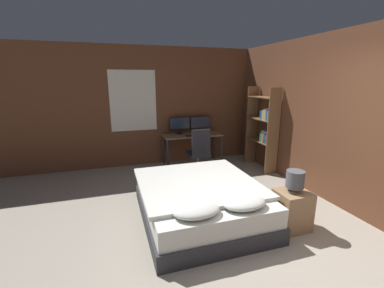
% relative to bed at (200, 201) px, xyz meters
% --- Properties ---
extents(ground_plane, '(20.00, 20.00, 0.00)m').
position_rel_bed_xyz_m(ground_plane, '(0.46, -1.16, -0.27)').
color(ground_plane, '#9E9384').
extents(wall_back, '(12.00, 0.08, 2.70)m').
position_rel_bed_xyz_m(wall_back, '(0.44, 2.75, 1.09)').
color(wall_back, brown).
rests_on(wall_back, ground_plane).
extents(wall_side_right, '(0.06, 12.00, 2.70)m').
position_rel_bed_xyz_m(wall_side_right, '(2.23, 0.34, 1.08)').
color(wall_side_right, brown).
rests_on(wall_side_right, ground_plane).
extents(bed, '(1.67, 1.96, 0.60)m').
position_rel_bed_xyz_m(bed, '(0.00, 0.00, 0.00)').
color(bed, '#2D2D33').
rests_on(bed, ground_plane).
extents(nightstand, '(0.42, 0.38, 0.53)m').
position_rel_bed_xyz_m(nightstand, '(1.08, -0.64, 0.00)').
color(nightstand, '#997551').
rests_on(nightstand, ground_plane).
extents(bedside_lamp, '(0.23, 0.23, 0.29)m').
position_rel_bed_xyz_m(bedside_lamp, '(1.08, -0.64, 0.44)').
color(bedside_lamp, gray).
rests_on(bedside_lamp, nightstand).
extents(desk, '(1.40, 0.56, 0.72)m').
position_rel_bed_xyz_m(desk, '(0.67, 2.41, 0.36)').
color(desk, '#846042').
rests_on(desk, ground_plane).
extents(monitor_left, '(0.49, 0.16, 0.38)m').
position_rel_bed_xyz_m(monitor_left, '(0.41, 2.58, 0.68)').
color(monitor_left, black).
rests_on(monitor_left, desk).
extents(monitor_right, '(0.49, 0.16, 0.38)m').
position_rel_bed_xyz_m(monitor_right, '(0.92, 2.58, 0.68)').
color(monitor_right, black).
rests_on(monitor_right, desk).
extents(keyboard, '(0.42, 0.13, 0.02)m').
position_rel_bed_xyz_m(keyboard, '(0.67, 2.23, 0.46)').
color(keyboard, black).
rests_on(keyboard, desk).
extents(computer_mouse, '(0.07, 0.05, 0.04)m').
position_rel_bed_xyz_m(computer_mouse, '(0.97, 2.23, 0.47)').
color(computer_mouse, black).
rests_on(computer_mouse, desk).
extents(office_chair, '(0.52, 0.52, 0.99)m').
position_rel_bed_xyz_m(office_chair, '(0.58, 1.71, 0.12)').
color(office_chair, black).
rests_on(office_chair, ground_plane).
extents(bookshelf, '(0.29, 0.87, 1.82)m').
position_rel_bed_xyz_m(bookshelf, '(2.04, 1.56, 0.74)').
color(bookshelf, brown).
rests_on(bookshelf, ground_plane).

